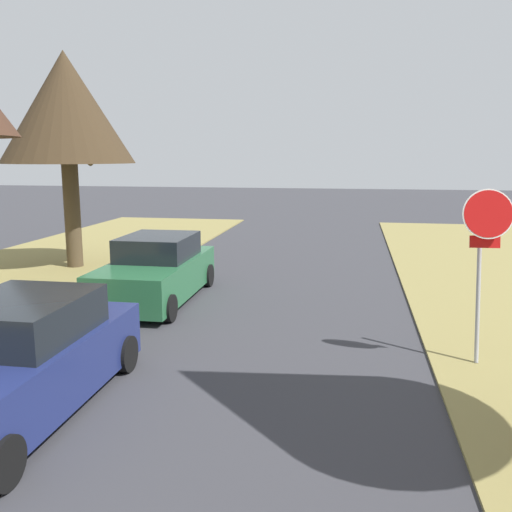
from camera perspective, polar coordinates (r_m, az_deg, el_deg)
stop_sign_far at (r=9.72m, az=22.54°, el=1.64°), size 0.82×0.64×2.93m
street_tree_left_mid_b at (r=18.08m, az=-18.98°, el=14.11°), size 3.97×3.97×6.51m
parked_sedan_navy at (r=8.35m, az=-23.33°, el=-9.96°), size 1.97×4.41×1.57m
parked_sedan_green at (r=13.66m, az=-10.22°, el=-1.53°), size 1.97×4.41×1.57m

